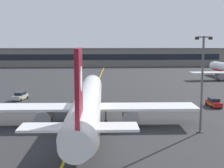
% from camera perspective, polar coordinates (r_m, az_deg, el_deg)
% --- Properties ---
extents(ground_plane, '(400.00, 400.00, 0.00)m').
position_cam_1_polar(ground_plane, '(38.59, -4.39, -10.80)').
color(ground_plane, '#2D2D30').
extents(taxiway_centreline, '(12.19, 179.63, 0.01)m').
position_cam_1_polar(taxiway_centreline, '(67.70, -3.88, -2.68)').
color(taxiway_centreline, yellow).
rests_on(taxiway_centreline, ground).
extents(airliner_foreground, '(32.12, 41.47, 11.65)m').
position_cam_1_polar(airliner_foreground, '(45.65, -4.42, -3.50)').
color(airliner_foreground, white).
rests_on(airliner_foreground, ground).
extents(apron_lamp_post, '(2.24, 0.90, 12.95)m').
position_cam_1_polar(apron_lamp_post, '(43.50, 15.98, 0.21)').
color(apron_lamp_post, '#515156').
rests_on(apron_lamp_post, ground).
extents(service_car_third, '(2.01, 4.21, 1.79)m').
position_cam_1_polar(service_car_third, '(62.45, 17.94, -3.22)').
color(service_car_third, red).
rests_on(service_car_third, ground).
extents(service_car_fourth, '(2.79, 4.50, 1.79)m').
position_cam_1_polar(service_car_fourth, '(69.00, -16.28, -2.14)').
color(service_car_fourth, '#B7B7BC').
rests_on(service_car_fourth, ground).
extents(safety_cone_by_nose_gear, '(0.44, 0.44, 0.55)m').
position_cam_1_polar(safety_cone_by_nose_gear, '(61.88, -4.24, -3.44)').
color(safety_cone_by_nose_gear, orange).
rests_on(safety_cone_by_nose_gear, ground).
extents(terminal_building, '(144.48, 12.40, 8.85)m').
position_cam_1_polar(terminal_building, '(157.50, -6.19, 4.89)').
color(terminal_building, slate).
rests_on(terminal_building, ground).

